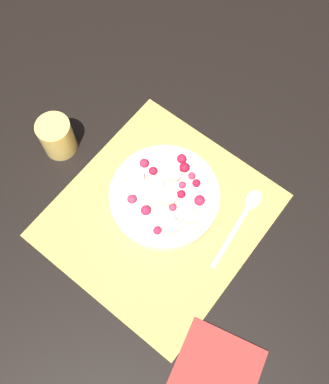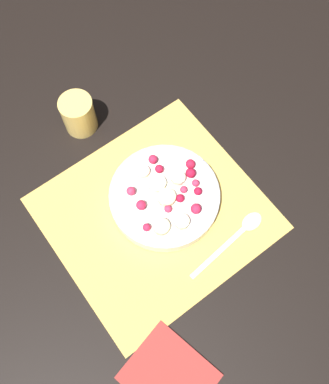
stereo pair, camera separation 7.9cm
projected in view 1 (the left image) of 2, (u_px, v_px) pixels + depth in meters
The scene contains 6 objects.
ground_plane at pixel (159, 215), 0.82m from camera, with size 3.00×3.00×0.00m, color black.
placemat at pixel (159, 215), 0.82m from camera, with size 0.39×0.36×0.01m.
fruit_bowl at pixel (165, 196), 0.81m from camera, with size 0.21×0.21×0.05m.
spoon at pixel (246, 211), 0.82m from camera, with size 0.18×0.04×0.01m.
drinking_glass at pixel (57, 137), 0.84m from camera, with size 0.07×0.07×0.08m.
napkin at pixel (218, 368), 0.72m from camera, with size 0.15×0.16×0.01m.
Camera 1 is at (0.21, 0.18, 0.78)m, focal length 40.00 mm.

